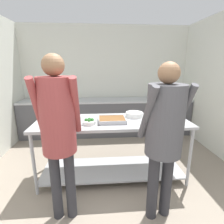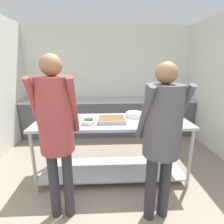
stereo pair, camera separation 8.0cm
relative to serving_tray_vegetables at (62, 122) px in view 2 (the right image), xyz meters
name	(u,v)px [view 2 (the right image)]	position (x,y,z in m)	size (l,w,h in m)	color
wall_rear	(108,80)	(0.70, 2.27, 0.38)	(4.27, 0.06, 2.65)	silver
back_counter	(109,117)	(0.70, 1.90, -0.50)	(4.11, 0.65, 0.89)	#4C4C51
serving_counter	(112,139)	(0.70, 0.12, -0.32)	(2.21, 0.76, 0.92)	#ADAFB5
serving_tray_vegetables	(62,122)	(0.00, 0.00, 0.00)	(0.49, 0.30, 0.05)	#ADAFB5
broccoli_bowl	(89,122)	(0.37, -0.03, 0.01)	(0.18, 0.18, 0.09)	silver
serving_tray_roast	(112,120)	(0.69, 0.07, 0.00)	(0.38, 0.32, 0.05)	#ADAFB5
plate_stack	(135,115)	(1.06, 0.28, 0.01)	(0.28, 0.28, 0.07)	white
sauce_pan	(159,114)	(1.44, 0.30, 0.01)	(0.42, 0.28, 0.06)	#ADAFB5
guest_serving_left	(162,129)	(1.17, -0.67, 0.12)	(0.52, 0.41, 1.74)	#2D2D33
guest_serving_right	(56,124)	(0.09, -0.60, 0.18)	(0.45, 0.35, 1.81)	#2D2D33
water_bottle	(181,94)	(2.53, 1.97, 0.06)	(0.06, 0.06, 0.26)	#23602D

